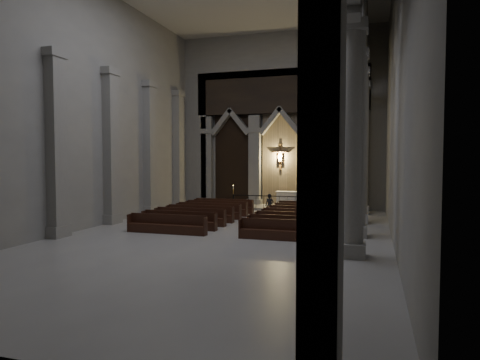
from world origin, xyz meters
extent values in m
plane|color=#A19F99|center=(0.00, 0.00, 0.00)|extent=(24.00, 24.00, 0.00)
cube|color=gray|center=(0.00, 12.00, 6.00)|extent=(14.00, 0.10, 12.00)
cube|color=gray|center=(-7.00, 0.00, 6.00)|extent=(0.10, 24.00, 12.00)
cube|color=gray|center=(7.00, 0.00, 6.00)|extent=(0.10, 24.00, 12.00)
cube|color=gray|center=(-5.40, 11.50, 3.20)|extent=(0.80, 0.50, 6.40)
cube|color=gray|center=(-5.40, 11.50, 0.25)|extent=(1.05, 0.70, 0.50)
cube|color=gray|center=(-5.40, 11.50, 5.35)|extent=(1.00, 0.65, 0.35)
cube|color=gray|center=(-1.80, 11.50, 3.20)|extent=(0.80, 0.50, 6.40)
cube|color=gray|center=(-1.80, 11.50, 0.25)|extent=(1.05, 0.70, 0.50)
cube|color=gray|center=(-1.80, 11.50, 5.35)|extent=(1.00, 0.65, 0.35)
cube|color=gray|center=(1.80, 11.50, 3.20)|extent=(0.80, 0.50, 6.40)
cube|color=gray|center=(1.80, 11.50, 0.25)|extent=(1.05, 0.70, 0.50)
cube|color=gray|center=(1.80, 11.50, 5.35)|extent=(1.00, 0.65, 0.35)
cube|color=gray|center=(5.40, 11.50, 3.20)|extent=(0.80, 0.50, 6.40)
cube|color=gray|center=(5.40, 11.50, 0.25)|extent=(1.05, 0.70, 0.50)
cube|color=gray|center=(5.40, 11.50, 5.35)|extent=(1.00, 0.65, 0.35)
cube|color=black|center=(-3.60, 11.85, 3.50)|extent=(2.60, 0.15, 7.00)
cube|color=#917C5D|center=(0.00, 11.85, 3.50)|extent=(2.60, 0.15, 7.00)
cube|color=black|center=(3.60, 11.85, 3.50)|extent=(2.60, 0.15, 7.00)
cube|color=black|center=(0.00, 11.50, 8.00)|extent=(12.00, 0.50, 3.00)
cube|color=gray|center=(-6.20, 11.50, 4.50)|extent=(1.60, 0.50, 9.00)
cube|color=gray|center=(6.20, 11.50, 4.50)|extent=(1.60, 0.50, 9.00)
cube|color=gray|center=(0.00, 11.50, 10.50)|extent=(14.00, 0.50, 3.00)
plane|color=#E3C966|center=(0.00, 11.82, 3.50)|extent=(1.50, 0.00, 1.50)
cube|color=#553A1D|center=(0.00, 11.73, 3.50)|extent=(0.13, 0.08, 1.80)
cube|color=#553A1D|center=(0.00, 11.73, 3.85)|extent=(1.10, 0.08, 0.13)
cube|color=tan|center=(0.00, 11.67, 3.45)|extent=(0.26, 0.10, 0.60)
sphere|color=tan|center=(0.00, 11.67, 3.85)|extent=(0.17, 0.17, 0.17)
cylinder|color=tan|center=(-0.26, 11.67, 3.82)|extent=(0.45, 0.08, 0.08)
cylinder|color=tan|center=(0.26, 11.67, 3.82)|extent=(0.45, 0.08, 0.08)
cube|color=gray|center=(5.50, 9.50, 0.25)|extent=(1.00, 1.00, 0.50)
cylinder|color=gray|center=(5.50, 9.50, 4.00)|extent=(0.70, 0.70, 7.50)
cube|color=gray|center=(5.50, 9.50, 7.85)|extent=(0.95, 0.95, 0.35)
cube|color=gray|center=(5.50, 5.50, 0.25)|extent=(1.00, 1.00, 0.50)
cylinder|color=gray|center=(5.50, 5.50, 4.00)|extent=(0.70, 0.70, 7.50)
cube|color=gray|center=(5.50, 5.50, 7.85)|extent=(0.95, 0.95, 0.35)
cube|color=gray|center=(5.50, 1.50, 0.25)|extent=(1.00, 1.00, 0.50)
cylinder|color=gray|center=(5.50, 1.50, 4.00)|extent=(0.70, 0.70, 7.50)
cube|color=gray|center=(5.50, 1.50, 7.85)|extent=(0.95, 0.95, 0.35)
cube|color=gray|center=(5.50, -2.50, 0.25)|extent=(1.00, 1.00, 0.50)
cylinder|color=gray|center=(5.50, -2.50, 4.00)|extent=(0.70, 0.70, 7.50)
cube|color=gray|center=(5.50, -2.50, 7.85)|extent=(0.95, 0.95, 0.35)
cube|color=gray|center=(5.50, 11.40, 4.60)|extent=(0.55, 1.20, 9.20)
cube|color=gray|center=(5.50, -11.40, 4.60)|extent=(0.55, 1.20, 9.20)
cube|color=gray|center=(-6.75, 9.50, 0.25)|extent=(0.60, 1.00, 0.50)
cube|color=gray|center=(-6.75, 9.50, 4.00)|extent=(0.50, 0.80, 7.50)
cube|color=gray|center=(-6.75, 9.50, 7.85)|extent=(0.60, 1.00, 0.35)
cube|color=gray|center=(-6.75, 5.50, 0.25)|extent=(0.60, 1.00, 0.50)
cube|color=gray|center=(-6.75, 5.50, 4.00)|extent=(0.50, 0.80, 7.50)
cube|color=gray|center=(-6.75, 5.50, 7.85)|extent=(0.60, 1.00, 0.35)
cube|color=gray|center=(-6.75, 1.50, 0.25)|extent=(0.60, 1.00, 0.50)
cube|color=gray|center=(-6.75, 1.50, 4.00)|extent=(0.50, 0.80, 7.50)
cube|color=gray|center=(-6.75, 1.50, 7.85)|extent=(0.60, 1.00, 0.35)
cube|color=gray|center=(-6.75, -2.50, 0.25)|extent=(0.60, 1.00, 0.50)
cube|color=gray|center=(-6.75, -2.50, 4.00)|extent=(0.50, 0.80, 7.50)
cube|color=gray|center=(-6.75, -2.50, 7.85)|extent=(0.60, 1.00, 0.35)
cube|color=gray|center=(0.00, 10.60, 0.07)|extent=(8.50, 2.60, 0.15)
cube|color=silver|center=(0.91, 10.85, 0.63)|extent=(1.82, 0.71, 0.96)
cube|color=white|center=(0.91, 10.85, 1.13)|extent=(1.97, 0.79, 0.04)
cube|color=black|center=(0.00, 9.02, 0.97)|extent=(5.13, 0.05, 0.05)
cube|color=black|center=(-2.56, 9.02, 0.51)|extent=(0.09, 0.09, 1.03)
cube|color=black|center=(2.56, 9.02, 0.51)|extent=(0.09, 0.09, 1.03)
cylinder|color=black|center=(-2.05, 9.02, 0.48)|extent=(0.02, 0.02, 0.94)
cylinder|color=black|center=(-1.54, 9.02, 0.48)|extent=(0.02, 0.02, 0.94)
cylinder|color=black|center=(-1.03, 9.02, 0.48)|extent=(0.02, 0.02, 0.94)
cylinder|color=black|center=(-0.51, 9.02, 0.48)|extent=(0.02, 0.02, 0.94)
cylinder|color=black|center=(0.00, 9.02, 0.48)|extent=(0.02, 0.02, 0.94)
cylinder|color=black|center=(0.51, 9.02, 0.48)|extent=(0.02, 0.02, 0.94)
cylinder|color=black|center=(1.03, 9.02, 0.48)|extent=(0.02, 0.02, 0.94)
cylinder|color=black|center=(1.54, 9.02, 0.48)|extent=(0.02, 0.02, 0.94)
cylinder|color=black|center=(2.05, 9.02, 0.48)|extent=(0.02, 0.02, 0.94)
cylinder|color=#B58F37|center=(-2.76, 9.58, 0.03)|extent=(0.27, 0.27, 0.06)
cylinder|color=#B58F37|center=(-2.76, 9.58, 0.67)|extent=(0.04, 0.04, 1.29)
cylinder|color=#B58F37|center=(-2.76, 9.58, 1.32)|extent=(0.13, 0.13, 0.02)
cylinder|color=#F0E4CA|center=(-2.76, 9.58, 1.43)|extent=(0.05, 0.05, 0.22)
sphere|color=#F2BE54|center=(-2.76, 9.58, 1.57)|extent=(0.05, 0.05, 0.05)
cylinder|color=#B58F37|center=(3.01, 9.43, 0.03)|extent=(0.27, 0.27, 0.06)
cylinder|color=#B58F37|center=(3.01, 9.43, 0.67)|extent=(0.04, 0.04, 1.28)
cylinder|color=#B58F37|center=(3.01, 9.43, 1.31)|extent=(0.13, 0.13, 0.02)
cylinder|color=#F0E4CA|center=(3.01, 9.43, 1.42)|extent=(0.05, 0.05, 0.22)
sphere|color=#F2BE54|center=(3.01, 9.43, 1.56)|extent=(0.05, 0.05, 0.05)
cube|color=black|center=(-2.70, 7.41, 0.20)|extent=(3.79, 0.36, 0.41)
cube|color=black|center=(-2.70, 7.58, 0.63)|extent=(3.79, 0.06, 0.45)
cube|color=black|center=(-4.59, 7.41, 0.41)|extent=(0.05, 0.41, 0.81)
cube|color=black|center=(-0.81, 7.41, 0.41)|extent=(0.05, 0.41, 0.81)
cube|color=black|center=(2.70, 7.41, 0.20)|extent=(3.79, 0.36, 0.41)
cube|color=black|center=(2.70, 7.58, 0.63)|extent=(3.79, 0.06, 0.45)
cube|color=black|center=(0.81, 7.41, 0.41)|extent=(0.05, 0.41, 0.81)
cube|color=black|center=(4.59, 7.41, 0.41)|extent=(0.05, 0.41, 0.81)
cube|color=black|center=(-2.70, 6.12, 0.20)|extent=(3.79, 0.36, 0.41)
cube|color=black|center=(-2.70, 6.29, 0.63)|extent=(3.79, 0.06, 0.45)
cube|color=black|center=(-4.59, 6.12, 0.41)|extent=(0.05, 0.41, 0.81)
cube|color=black|center=(-0.81, 6.12, 0.41)|extent=(0.05, 0.41, 0.81)
cube|color=black|center=(2.70, 6.12, 0.20)|extent=(3.79, 0.36, 0.41)
cube|color=black|center=(2.70, 6.29, 0.63)|extent=(3.79, 0.06, 0.45)
cube|color=black|center=(0.81, 6.12, 0.41)|extent=(0.05, 0.41, 0.81)
cube|color=black|center=(4.59, 6.12, 0.41)|extent=(0.05, 0.41, 0.81)
cube|color=black|center=(-2.70, 4.84, 0.20)|extent=(3.79, 0.36, 0.41)
cube|color=black|center=(-2.70, 5.01, 0.63)|extent=(3.79, 0.06, 0.45)
cube|color=black|center=(-4.59, 4.84, 0.41)|extent=(0.05, 0.41, 0.81)
cube|color=black|center=(-0.81, 4.84, 0.41)|extent=(0.05, 0.41, 0.81)
cube|color=black|center=(2.70, 4.84, 0.20)|extent=(3.79, 0.36, 0.41)
cube|color=black|center=(2.70, 5.01, 0.63)|extent=(3.79, 0.06, 0.45)
cube|color=black|center=(0.81, 4.84, 0.41)|extent=(0.05, 0.41, 0.81)
cube|color=black|center=(4.59, 4.84, 0.41)|extent=(0.05, 0.41, 0.81)
cube|color=black|center=(-2.70, 3.55, 0.20)|extent=(3.79, 0.36, 0.41)
cube|color=black|center=(-2.70, 3.72, 0.63)|extent=(3.79, 0.06, 0.45)
cube|color=black|center=(-4.59, 3.55, 0.41)|extent=(0.05, 0.41, 0.81)
cube|color=black|center=(-0.81, 3.55, 0.41)|extent=(0.05, 0.41, 0.81)
cube|color=black|center=(2.70, 3.55, 0.20)|extent=(3.79, 0.36, 0.41)
cube|color=black|center=(2.70, 3.72, 0.63)|extent=(3.79, 0.06, 0.45)
cube|color=black|center=(0.81, 3.55, 0.41)|extent=(0.05, 0.41, 0.81)
cube|color=black|center=(4.59, 3.55, 0.41)|extent=(0.05, 0.41, 0.81)
cube|color=black|center=(-2.70, 2.26, 0.20)|extent=(3.79, 0.36, 0.41)
cube|color=black|center=(-2.70, 2.44, 0.63)|extent=(3.79, 0.06, 0.45)
cube|color=black|center=(-4.59, 2.26, 0.41)|extent=(0.05, 0.41, 0.81)
cube|color=black|center=(-0.81, 2.26, 0.41)|extent=(0.05, 0.41, 0.81)
cube|color=black|center=(2.70, 2.26, 0.20)|extent=(3.79, 0.36, 0.41)
cube|color=black|center=(2.70, 2.44, 0.63)|extent=(3.79, 0.06, 0.45)
cube|color=black|center=(0.81, 2.26, 0.41)|extent=(0.05, 0.41, 0.81)
cube|color=black|center=(4.59, 2.26, 0.41)|extent=(0.05, 0.41, 0.81)
cube|color=black|center=(-2.70, 0.98, 0.20)|extent=(3.79, 0.36, 0.41)
cube|color=black|center=(-2.70, 1.15, 0.63)|extent=(3.79, 0.06, 0.45)
cube|color=black|center=(-4.59, 0.98, 0.41)|extent=(0.05, 0.41, 0.81)
cube|color=black|center=(-0.81, 0.98, 0.41)|extent=(0.05, 0.41, 0.81)
cube|color=black|center=(2.70, 0.98, 0.20)|extent=(3.79, 0.36, 0.41)
cube|color=black|center=(2.70, 1.15, 0.63)|extent=(3.79, 0.06, 0.45)
cube|color=black|center=(0.81, 0.98, 0.41)|extent=(0.05, 0.41, 0.81)
cube|color=black|center=(4.59, 0.98, 0.41)|extent=(0.05, 0.41, 0.81)
cube|color=black|center=(-2.70, -0.31, 0.20)|extent=(3.79, 0.36, 0.41)
cube|color=black|center=(-2.70, -0.14, 0.63)|extent=(3.79, 0.06, 0.45)
cube|color=black|center=(-4.59, -0.31, 0.41)|extent=(0.05, 0.41, 0.81)
cube|color=black|center=(-0.81, -0.31, 0.41)|extent=(0.05, 0.41, 0.81)
cube|color=black|center=(2.70, -0.31, 0.20)|extent=(3.79, 0.36, 0.41)
cube|color=black|center=(2.70, -0.14, 0.63)|extent=(3.79, 0.06, 0.45)
cube|color=black|center=(0.81, -0.31, 0.41)|extent=(0.05, 0.41, 0.81)
cube|color=black|center=(4.59, -0.31, 0.41)|extent=(0.05, 0.41, 0.81)
imported|color=black|center=(0.54, 6.24, 0.68)|extent=(0.50, 0.33, 1.35)
camera|label=1|loc=(6.19, -17.65, 3.44)|focal=32.00mm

